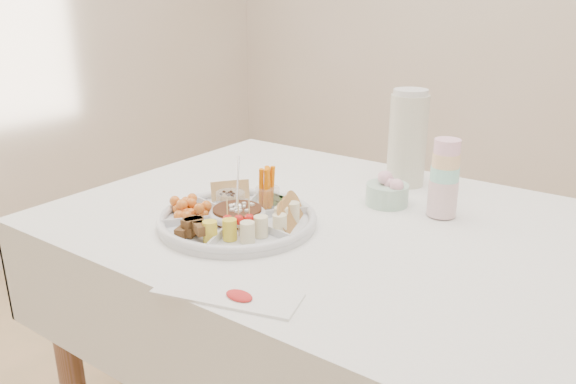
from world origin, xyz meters
The scene contains 13 objects.
dining_table centered at (0.00, 0.00, 0.38)m, with size 1.52×1.02×0.76m, color white.
party_tray centered at (-0.24, -0.18, 0.78)m, with size 0.38×0.38×0.04m, color silver.
bean_dip centered at (-0.24, -0.18, 0.79)m, with size 0.12×0.12×0.04m, color #572E18.
tortillas centered at (-0.11, -0.14, 0.80)m, with size 0.10×0.10×0.06m, color brown, non-canonical shape.
carrot_cucumber centered at (-0.21, -0.05, 0.82)m, with size 0.12×0.12×0.11m, color #FF7900, non-canonical shape.
pita_raisins centered at (-0.34, -0.10, 0.80)m, with size 0.10×0.10×0.06m, color tan, non-canonical shape.
cherries centered at (-0.36, -0.23, 0.79)m, with size 0.12×0.12×0.05m, color orange, non-canonical shape.
granola_chunks centered at (-0.26, -0.31, 0.79)m, with size 0.11×0.11×0.05m, color brown, non-canonical shape.
banana_tomato centered at (-0.14, -0.27, 0.82)m, with size 0.11×0.11×0.09m, color #FEEF8D, non-canonical shape.
cup_stack centered at (0.14, 0.17, 0.86)m, with size 0.07×0.07×0.20m, color silver.
thermos centered at (-0.04, 0.35, 0.90)m, with size 0.11×0.11×0.29m, color beige.
flower_bowl centered at (-0.01, 0.16, 0.80)m, with size 0.11×0.11×0.08m, color #BBECCB.
placemat centered at (-0.03, -0.45, 0.76)m, with size 0.28×0.09×0.01m, color silver.
Camera 1 is at (0.60, -1.14, 1.29)m, focal length 35.00 mm.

